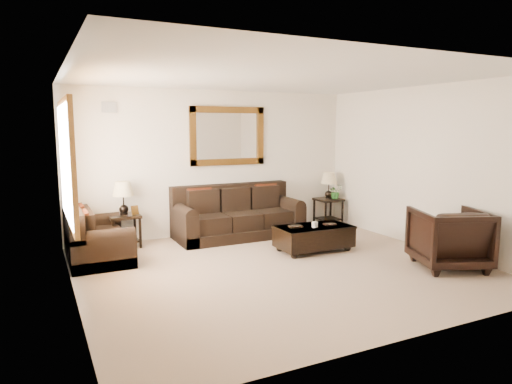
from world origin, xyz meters
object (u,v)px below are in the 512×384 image
sofa (237,218)px  armchair (449,235)px  end_table_right (329,190)px  loveseat (94,240)px  end_table_left (124,204)px  coffee_table (314,235)px

sofa → armchair: armchair is taller
sofa → end_table_right: 2.20m
loveseat → armchair: bearing=-120.4°
end_table_right → armchair: (-0.20, -3.27, -0.23)m
sofa → loveseat: bearing=-170.4°
loveseat → armchair: armchair is taller
loveseat → end_table_right: 4.80m
end_table_left → armchair: size_ratio=1.17×
coffee_table → armchair: 2.05m
sofa → coffee_table: (0.71, -1.49, -0.08)m
coffee_table → end_table_right: bearing=49.9°
sofa → loveseat: size_ratio=1.56×
end_table_right → coffee_table: end_table_right is taller
end_table_left → armchair: bearing=-39.3°
loveseat → end_table_left: size_ratio=1.34×
end_table_left → coffee_table: bearing=-31.2°
loveseat → coffee_table: bearing=-107.7°
sofa → coffee_table: bearing=-64.4°
end_table_right → sofa: bearing=-175.5°
end_table_left → end_table_right: end_table_left is taller
armchair → loveseat: bearing=-8.3°
sofa → end_table_left: bearing=175.4°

